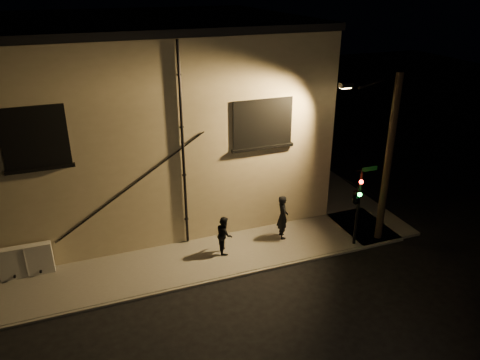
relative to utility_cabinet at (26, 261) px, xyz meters
name	(u,v)px	position (x,y,z in m)	size (l,w,h in m)	color
ground	(253,273)	(8.07, -2.70, -0.75)	(90.00, 90.00, 0.00)	black
sidewalk	(242,216)	(9.29, 1.69, -0.69)	(21.00, 16.00, 0.12)	#5B5852
building	(129,111)	(5.07, 6.29, 3.66)	(16.20, 12.23, 8.80)	tan
utility_cabinet	(26,261)	(0.00, 0.00, 0.00)	(1.91, 0.32, 1.26)	#BBB9B2
pedestrian_a	(283,217)	(10.20, -0.83, 0.35)	(0.72, 0.47, 1.96)	black
pedestrian_b	(224,235)	(7.49, -1.05, 0.17)	(0.77, 0.60, 1.59)	black
traffic_signal	(357,196)	(12.62, -2.51, 1.70)	(1.24, 2.03, 3.45)	black
streetlamp_pole	(386,157)	(14.01, -2.24, 3.09)	(2.03, 1.39, 7.24)	black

